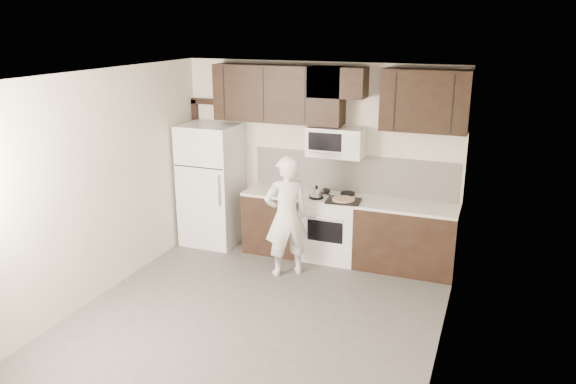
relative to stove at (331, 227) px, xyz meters
The scene contains 14 objects.
floor 2.02m from the stove, 98.80° to the right, with size 4.50×4.50×0.00m, color #514E4C.
back_wall 0.99m from the stove, 133.94° to the left, with size 4.00×4.00×0.00m, color beige.
ceiling 2.98m from the stove, 98.80° to the right, with size 4.50×4.50×0.00m, color white.
counter_run 0.30m from the stove, ahead, with size 2.95×0.64×0.91m.
stove is the anchor object (origin of this frame).
backsplash 0.80m from the stove, 56.25° to the left, with size 2.90×0.02×0.54m, color beige.
upper_cabinets 1.83m from the stove, 124.04° to the left, with size 3.48×0.35×0.78m.
microwave 1.20m from the stove, 90.10° to the left, with size 0.76×0.42×0.40m.
refrigerator 1.90m from the stove, behind, with size 0.80×0.76×1.80m.
door_trim 2.37m from the stove, behind, with size 0.50×0.08×2.12m.
saucepan 0.57m from the stove, 140.01° to the right, with size 0.31×0.19×0.18m.
baking_tray 0.54m from the stove, 40.16° to the right, with size 0.45×0.33×0.02m, color black.
pizza 0.56m from the stove, 40.16° to the right, with size 0.30×0.30×0.02m, color #D1B18C.
person 0.90m from the stove, 118.65° to the right, with size 0.59×0.39×1.61m, color white.
Camera 1 is at (2.38, -5.16, 3.21)m, focal length 35.00 mm.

